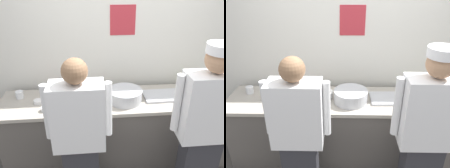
# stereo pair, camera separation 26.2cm
# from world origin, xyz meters

# --- Properties ---
(wall_back) EXTENTS (4.48, 0.11, 2.82)m
(wall_back) POSITION_xyz_m (0.00, 0.80, 1.41)
(wall_back) COLOR silver
(wall_back) RESTS_ON ground
(prep_counter) EXTENTS (2.86, 0.65, 0.92)m
(prep_counter) POSITION_xyz_m (0.00, 0.34, 0.46)
(prep_counter) COLOR #56514C
(prep_counter) RESTS_ON ground
(chef_near_left) EXTENTS (0.61, 0.24, 1.66)m
(chef_near_left) POSITION_xyz_m (-0.49, -0.27, 0.88)
(chef_near_left) COLOR #2D2D33
(chef_near_left) RESTS_ON ground
(chef_center) EXTENTS (0.63, 0.24, 1.76)m
(chef_center) POSITION_xyz_m (0.68, -0.31, 0.94)
(chef_center) COLOR #2D2D33
(chef_center) RESTS_ON ground
(plate_stack_front) EXTENTS (0.20, 0.20, 0.08)m
(plate_stack_front) POSITION_xyz_m (-0.29, 0.37, 0.96)
(plate_stack_front) COLOR white
(plate_stack_front) RESTS_ON prep_counter
(plate_stack_rear) EXTENTS (0.20, 0.20, 0.06)m
(plate_stack_rear) POSITION_xyz_m (-0.48, 0.27, 0.95)
(plate_stack_rear) COLOR white
(plate_stack_rear) RESTS_ON prep_counter
(mixing_bowl_steel) EXTENTS (0.38, 0.38, 0.14)m
(mixing_bowl_steel) POSITION_xyz_m (0.02, 0.30, 0.99)
(mixing_bowl_steel) COLOR #B7BABF
(mixing_bowl_steel) RESTS_ON prep_counter
(sheet_tray) EXTENTS (0.52, 0.31, 0.02)m
(sheet_tray) POSITION_xyz_m (0.50, 0.35, 0.93)
(sheet_tray) COLOR #B7BABF
(sheet_tray) RESTS_ON prep_counter
(squeeze_bottle_primary) EXTENTS (0.05, 0.05, 0.19)m
(squeeze_bottle_primary) POSITION_xyz_m (-0.76, 0.51, 1.01)
(squeeze_bottle_primary) COLOR red
(squeeze_bottle_primary) RESTS_ON prep_counter
(squeeze_bottle_secondary) EXTENTS (0.06, 0.06, 0.20)m
(squeeze_bottle_secondary) POSITION_xyz_m (0.88, 0.55, 1.01)
(squeeze_bottle_secondary) COLOR #E5E066
(squeeze_bottle_secondary) RESTS_ON prep_counter
(ramekin_orange_sauce) EXTENTS (0.10, 0.10, 0.04)m
(ramekin_orange_sauce) POSITION_xyz_m (1.08, 0.38, 0.94)
(ramekin_orange_sauce) COLOR white
(ramekin_orange_sauce) RESTS_ON prep_counter
(ramekin_green_sauce) EXTENTS (0.11, 0.11, 0.05)m
(ramekin_green_sauce) POSITION_xyz_m (0.84, 0.42, 0.94)
(ramekin_green_sauce) COLOR white
(ramekin_green_sauce) RESTS_ON prep_counter
(ramekin_yellow_sauce) EXTENTS (0.08, 0.08, 0.04)m
(ramekin_yellow_sauce) POSITION_xyz_m (-0.87, 0.16, 0.94)
(ramekin_yellow_sauce) COLOR white
(ramekin_yellow_sauce) RESTS_ON prep_counter
(ramekin_red_sauce) EXTENTS (0.09, 0.09, 0.04)m
(ramekin_red_sauce) POSITION_xyz_m (-0.97, 0.33, 0.94)
(ramekin_red_sauce) COLOR white
(ramekin_red_sauce) RESTS_ON prep_counter
(deli_cup) EXTENTS (0.09, 0.09, 0.08)m
(deli_cup) POSITION_xyz_m (-1.21, 0.47, 0.96)
(deli_cup) COLOR white
(deli_cup) RESTS_ON prep_counter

